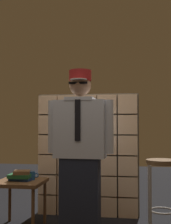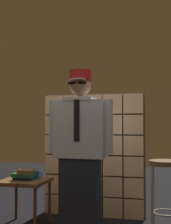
# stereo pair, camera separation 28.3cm
# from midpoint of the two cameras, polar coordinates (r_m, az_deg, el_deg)

# --- Properties ---
(glass_block_wall) EXTENTS (1.33, 0.10, 1.59)m
(glass_block_wall) POSITION_cam_midpoint_polar(r_m,az_deg,el_deg) (4.05, 3.45, -7.90)
(glass_block_wall) COLOR #E0B78C
(glass_block_wall) RESTS_ON ground
(standing_person) EXTENTS (0.69, 0.30, 1.73)m
(standing_person) POSITION_cam_midpoint_polar(r_m,az_deg,el_deg) (3.18, 1.58, -7.15)
(standing_person) COLOR #1E2333
(standing_person) RESTS_ON ground
(bar_stool) EXTENTS (0.34, 0.34, 0.79)m
(bar_stool) POSITION_cam_midpoint_polar(r_m,az_deg,el_deg) (3.50, 16.81, -11.84)
(bar_stool) COLOR brown
(bar_stool) RESTS_ON ground
(side_table) EXTENTS (0.52, 0.52, 0.53)m
(side_table) POSITION_cam_midpoint_polar(r_m,az_deg,el_deg) (3.71, -8.92, -13.29)
(side_table) COLOR brown
(side_table) RESTS_ON ground
(book_stack) EXTENTS (0.26, 0.21, 0.11)m
(book_stack) POSITION_cam_midpoint_polar(r_m,az_deg,el_deg) (3.68, -8.92, -11.39)
(book_stack) COLOR navy
(book_stack) RESTS_ON side_table
(coffee_mug) EXTENTS (0.13, 0.08, 0.09)m
(coffee_mug) POSITION_cam_midpoint_polar(r_m,az_deg,el_deg) (3.70, -6.94, -11.45)
(coffee_mug) COLOR navy
(coffee_mug) RESTS_ON side_table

